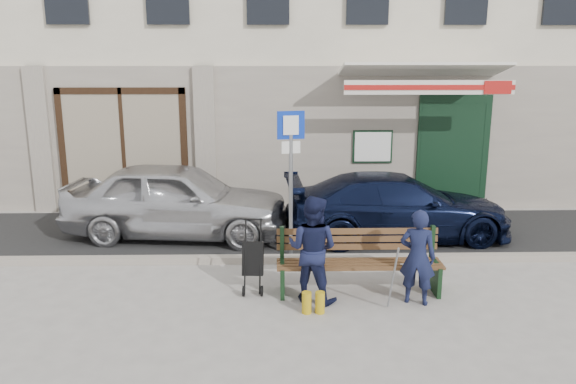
{
  "coord_description": "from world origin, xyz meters",
  "views": [
    {
      "loc": [
        0.15,
        -7.44,
        3.35
      ],
      "look_at": [
        0.35,
        1.6,
        1.2
      ],
      "focal_mm": 35.0,
      "sensor_mm": 36.0,
      "label": 1
    }
  ],
  "objects_px": {
    "car_silver": "(177,200)",
    "woman": "(312,249)",
    "car_navy": "(397,206)",
    "stroller": "(253,260)",
    "bench": "(356,263)",
    "man": "(418,257)",
    "parking_sign": "(291,161)"
  },
  "relations": [
    {
      "from": "car_silver",
      "to": "woman",
      "type": "bearing_deg",
      "value": -135.52
    },
    {
      "from": "car_navy",
      "to": "stroller",
      "type": "bearing_deg",
      "value": 130.37
    },
    {
      "from": "car_silver",
      "to": "bench",
      "type": "height_order",
      "value": "car_silver"
    },
    {
      "from": "car_silver",
      "to": "woman",
      "type": "height_order",
      "value": "woman"
    },
    {
      "from": "man",
      "to": "woman",
      "type": "xyz_separation_m",
      "value": [
        -1.45,
        0.13,
        0.08
      ]
    },
    {
      "from": "car_navy",
      "to": "stroller",
      "type": "height_order",
      "value": "car_navy"
    },
    {
      "from": "bench",
      "to": "parking_sign",
      "type": "bearing_deg",
      "value": 119.3
    },
    {
      "from": "car_navy",
      "to": "parking_sign",
      "type": "xyz_separation_m",
      "value": [
        -2.05,
        -0.96,
        1.05
      ]
    },
    {
      "from": "car_navy",
      "to": "woman",
      "type": "distance_m",
      "value": 3.35
    },
    {
      "from": "car_navy",
      "to": "parking_sign",
      "type": "bearing_deg",
      "value": 112.52
    },
    {
      "from": "car_silver",
      "to": "car_navy",
      "type": "relative_size",
      "value": 1.0
    },
    {
      "from": "car_silver",
      "to": "bench",
      "type": "bearing_deg",
      "value": -126.35
    },
    {
      "from": "bench",
      "to": "stroller",
      "type": "distance_m",
      "value": 1.51
    },
    {
      "from": "parking_sign",
      "to": "stroller",
      "type": "xyz_separation_m",
      "value": [
        -0.6,
        -1.51,
        -1.2
      ]
    },
    {
      "from": "parking_sign",
      "to": "bench",
      "type": "bearing_deg",
      "value": -72.94
    },
    {
      "from": "car_navy",
      "to": "stroller",
      "type": "xyz_separation_m",
      "value": [
        -2.65,
        -2.47,
        -0.14
      ]
    },
    {
      "from": "bench",
      "to": "man",
      "type": "xyz_separation_m",
      "value": [
        0.8,
        -0.37,
        0.22
      ]
    },
    {
      "from": "parking_sign",
      "to": "car_navy",
      "type": "bearing_deg",
      "value": 12.91
    },
    {
      "from": "parking_sign",
      "to": "stroller",
      "type": "distance_m",
      "value": 2.01
    },
    {
      "from": "car_navy",
      "to": "parking_sign",
      "type": "height_order",
      "value": "parking_sign"
    },
    {
      "from": "bench",
      "to": "car_silver",
      "type": "bearing_deg",
      "value": 137.71
    },
    {
      "from": "car_silver",
      "to": "woman",
      "type": "xyz_separation_m",
      "value": [
        2.4,
        -3.01,
        0.04
      ]
    },
    {
      "from": "woman",
      "to": "man",
      "type": "bearing_deg",
      "value": -160.05
    },
    {
      "from": "parking_sign",
      "to": "stroller",
      "type": "height_order",
      "value": "parking_sign"
    },
    {
      "from": "parking_sign",
      "to": "bench",
      "type": "xyz_separation_m",
      "value": [
        0.91,
        -1.62,
        -1.21
      ]
    },
    {
      "from": "car_silver",
      "to": "parking_sign",
      "type": "relative_size",
      "value": 1.69
    },
    {
      "from": "bench",
      "to": "stroller",
      "type": "relative_size",
      "value": 2.25
    },
    {
      "from": "man",
      "to": "car_silver",
      "type": "bearing_deg",
      "value": -19.83
    },
    {
      "from": "car_navy",
      "to": "woman",
      "type": "relative_size",
      "value": 2.8
    },
    {
      "from": "woman",
      "to": "parking_sign",
      "type": "bearing_deg",
      "value": -56.93
    },
    {
      "from": "bench",
      "to": "woman",
      "type": "xyz_separation_m",
      "value": [
        -0.65,
        -0.24,
        0.3
      ]
    },
    {
      "from": "man",
      "to": "stroller",
      "type": "xyz_separation_m",
      "value": [
        -2.3,
        0.48,
        -0.21
      ]
    }
  ]
}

